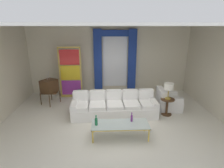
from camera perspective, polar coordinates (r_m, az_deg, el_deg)
name	(u,v)px	position (r m, az deg, el deg)	size (l,w,h in m)	color
ground_plane	(112,123)	(6.01, 0.11, -12.24)	(16.00, 16.00, 0.00)	silver
wall_rear	(109,60)	(8.40, -0.84, 7.41)	(8.00, 0.12, 3.00)	beige
wall_right	(219,73)	(7.15, 30.68, 3.09)	(0.12, 7.00, 3.00)	beige
ceiling_slab	(111,25)	(6.01, -0.24, 17.90)	(8.00, 7.60, 0.04)	white
curtained_window	(115,56)	(8.21, 0.96, 8.87)	(2.00, 0.17, 2.70)	white
couch_white_long	(114,106)	(6.44, 0.67, -7.02)	(2.94, 1.00, 0.86)	white
coffee_table	(120,125)	(5.18, 2.58, -12.71)	(1.59, 0.60, 0.41)	silver
bottle_blue_decanter	(132,118)	(5.26, 6.19, -10.51)	(0.06, 0.06, 0.28)	#753384
bottle_crystal_tall	(96,121)	(5.07, -4.99, -11.54)	(0.08, 0.08, 0.30)	#196B3D
vintage_tv	(49,86)	(7.59, -19.12, -0.72)	(0.73, 0.76, 1.35)	#472D19
armchair_white	(167,102)	(7.17, 17.03, -5.35)	(0.84, 0.84, 0.80)	white
stained_glass_divider	(70,74)	(7.98, -12.91, 3.15)	(0.95, 0.05, 2.20)	gold
peacock_figurine	(79,95)	(7.80, -10.30, -3.49)	(0.44, 0.60, 0.50)	beige
round_side_table	(167,105)	(6.69, 16.91, -6.40)	(0.48, 0.48, 0.59)	#472D19
table_lamp_brass	(169,87)	(6.45, 17.44, -0.92)	(0.32, 0.32, 0.57)	#B29338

